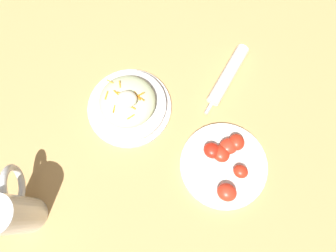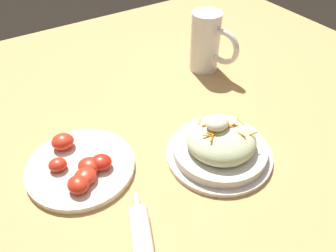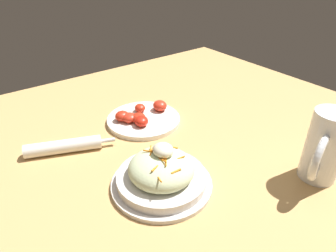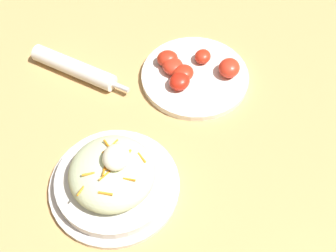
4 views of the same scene
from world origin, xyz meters
The scene contains 4 objects.
ground_plane centered at (0.00, 0.00, 0.00)m, with size 1.43×1.43×0.00m, color tan.
salad_plate centered at (0.00, 0.07, 0.03)m, with size 0.22×0.22×0.10m.
beer_mug centered at (-0.19, -0.22, 0.07)m, with size 0.08×0.15×0.16m.
tomato_plate centered at (0.26, -0.04, 0.01)m, with size 0.22×0.22×0.04m.
Camera 2 is at (0.36, 0.44, 0.51)m, focal length 36.27 mm.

